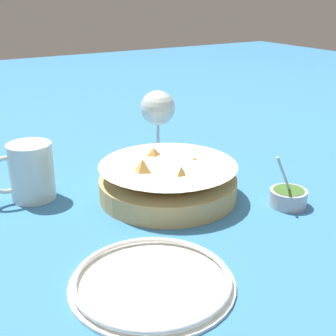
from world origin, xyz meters
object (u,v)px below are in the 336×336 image
wine_glass (158,110)px  beer_mug (31,174)px  food_basket (168,182)px  side_plate (152,281)px  sauce_cup (288,197)px

wine_glass → beer_mug: wine_glass is taller
wine_glass → food_basket: bearing=64.6°
food_basket → beer_mug: (0.22, -0.13, 0.02)m
wine_glass → side_plate: size_ratio=0.70×
food_basket → sauce_cup: sauce_cup is taller
sauce_cup → beer_mug: (0.39, -0.28, 0.03)m
beer_mug → side_plate: size_ratio=0.55×
sauce_cup → wine_glass: 0.37m
food_basket → sauce_cup: bearing=139.1°
wine_glass → side_plate: bearing=59.1°
beer_mug → sauce_cup: bearing=144.9°
sauce_cup → wine_glass: (0.07, -0.35, 0.10)m
side_plate → food_basket: bearing=-125.3°
beer_mug → wine_glass: bearing=-166.3°
sauce_cup → wine_glass: size_ratio=0.65×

